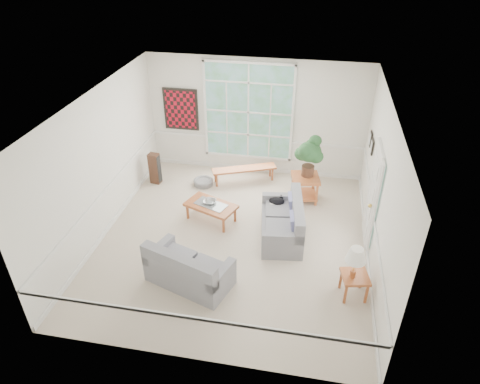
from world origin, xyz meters
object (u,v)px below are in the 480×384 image
coffee_table (211,212)px  side_table (354,285)px  loveseat_right (282,219)px  loveseat_front (189,265)px  end_table (304,188)px

coffee_table → side_table: 3.50m
loveseat_right → loveseat_front: loveseat_right is taller
loveseat_front → coffee_table: bearing=111.4°
loveseat_front → coffee_table: (-0.08, 1.96, -0.21)m
loveseat_front → loveseat_right: bearing=67.0°
loveseat_right → end_table: size_ratio=2.51×
end_table → side_table: end_table is taller
loveseat_front → end_table: loveseat_front is taller
coffee_table → side_table: size_ratio=2.36×
loveseat_right → loveseat_front: size_ratio=1.04×
coffee_table → end_table: bearing=52.8°
end_table → side_table: (1.04, -2.98, -0.08)m
coffee_table → side_table: side_table is taller
loveseat_right → end_table: (0.39, 1.51, -0.11)m
coffee_table → loveseat_right: bearing=10.7°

